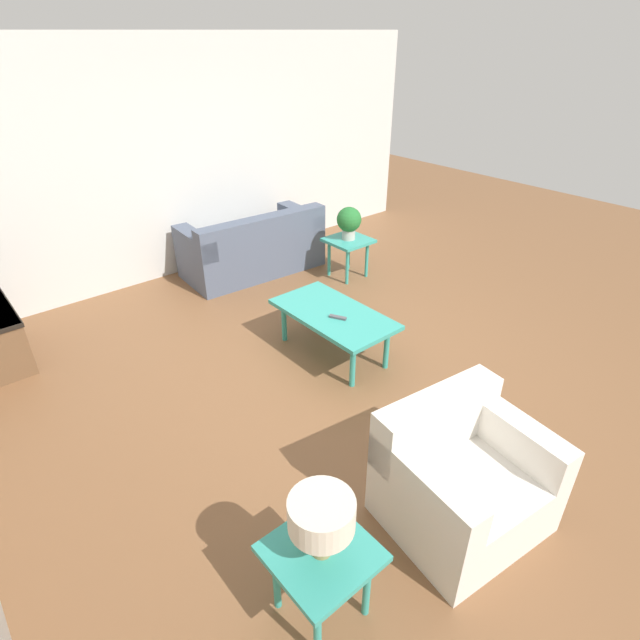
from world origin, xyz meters
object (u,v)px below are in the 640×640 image
Objects in this scene: potted_plant at (349,221)px; table_lamp at (322,517)px; sofa at (254,249)px; armchair at (460,478)px; side_table_plant at (348,245)px; coffee_table at (333,317)px; side_table_lamp at (321,561)px.

potted_plant reaches higher than table_lamp.
sofa is 4.09m from armchair.
side_table_plant is (-0.87, -0.81, 0.10)m from sofa.
coffee_table is (1.88, -0.63, 0.08)m from armchair.
table_lamp is (-2.99, 2.99, 0.33)m from side_table_plant.
sofa reaches higher than coffee_table.
armchair is 1.99m from coffee_table.
sofa is at bearing 43.24° from side_table_plant.
side_table_plant is at bearing -47.63° from coffee_table.
table_lamp reaches higher than sofa.
potted_plant reaches higher than sofa.
coffee_table is at bearing 132.37° from potted_plant.
potted_plant is (-0.87, -0.81, 0.41)m from sofa.
potted_plant reaches higher than coffee_table.
armchair is at bearing 161.38° from coffee_table.
side_table_lamp is (-3.86, 2.17, 0.10)m from sofa.
side_table_plant is at bearing 136.56° from sofa.
sofa is at bearing 43.24° from potted_plant.
side_table_plant is (3.07, -1.94, 0.09)m from armchair.
side_table_lamp is at bearing 135.04° from side_table_plant.
table_lamp is (-3.86, 2.17, 0.43)m from sofa.
coffee_table is at bearing 79.11° from armchair.
table_lamp is at bearing 135.04° from potted_plant.
sofa is at bearing -29.38° from side_table_lamp.
side_table_lamp is at bearing -176.77° from armchair.
sofa is 2.11m from coffee_table.
side_table_plant is at bearing -44.96° from table_lamp.
side_table_lamp is 1.25× the size of potted_plant.
side_table_plant is (1.19, -1.30, 0.01)m from coffee_table.
table_lamp reaches higher than armchair.
table_lamp reaches higher than coffee_table.
potted_plant is (3.07, -1.94, 0.40)m from armchair.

